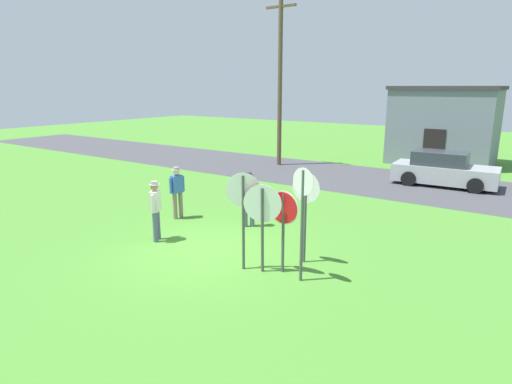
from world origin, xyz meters
TOP-DOWN VIEW (x-y plane):
  - ground_plane at (0.00, 0.00)m, footprint 80.00×80.00m
  - street_asphalt at (0.00, 11.14)m, footprint 60.00×6.40m
  - building_background at (2.11, 18.03)m, footprint 5.57×4.30m
  - utility_pole at (-5.23, 12.13)m, footprint 1.80×0.24m
  - parked_car_on_street at (3.50, 11.90)m, footprint 4.39×2.19m
  - stop_sign_leaning_left at (1.59, -0.45)m, footprint 0.68×0.45m
  - stop_sign_rear_left at (3.04, -0.23)m, footprint 0.59×0.18m
  - stop_sign_leaning_right at (2.59, 0.75)m, footprint 0.75×0.07m
  - stop_sign_tallest at (2.45, -0.07)m, footprint 0.80×0.07m
  - stop_sign_rear_right at (2.06, -0.35)m, footprint 0.85×0.38m
  - person_holding_notes at (-0.20, 2.24)m, footprint 0.45×0.41m
  - person_in_blue at (-1.61, -0.29)m, footprint 0.37×0.51m
  - person_on_left at (-2.65, 1.60)m, footprint 0.32×0.56m

SIDE VIEW (x-z plane):
  - ground_plane at x=0.00m, z-range 0.00..0.00m
  - street_asphalt at x=0.00m, z-range 0.00..0.01m
  - parked_car_on_street at x=3.50m, z-range -0.07..1.44m
  - person_holding_notes at x=-0.20m, z-range 0.12..1.85m
  - person_in_blue at x=-1.61m, z-range 0.12..1.85m
  - person_on_left at x=-2.65m, z-range 0.12..1.85m
  - stop_sign_tallest at x=2.45m, z-range 0.36..2.35m
  - stop_sign_rear_right at x=2.06m, z-range 0.40..2.53m
  - stop_sign_leaning_right at x=2.59m, z-range 0.42..2.72m
  - stop_sign_leaning_left at x=1.59m, z-range 0.45..2.81m
  - stop_sign_rear_left at x=3.04m, z-range 0.41..3.02m
  - building_background at x=2.11m, z-range 0.01..4.33m
  - utility_pole at x=-5.23m, z-range 0.19..9.12m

